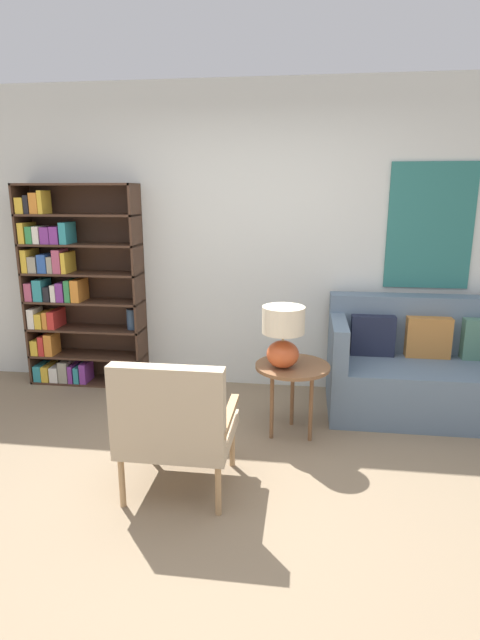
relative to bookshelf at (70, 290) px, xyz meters
The scene contains 7 objects.
ground_plane 2.65m from the bookshelf, 47.92° to the right, with size 14.00×14.00×0.00m, color #847056.
wall_back 1.76m from the bookshelf, ahead, with size 6.40×0.08×2.70m.
bookshelf is the anchor object (origin of this frame).
armchair 2.27m from the bookshelf, 50.07° to the right, with size 0.66×0.61×0.87m.
couch 3.24m from the bookshelf, ahead, with size 1.62×0.82×0.93m.
side_table 2.28m from the bookshelf, 21.60° to the right, with size 0.55×0.55×0.55m.
table_lamp 2.21m from the bookshelf, 23.79° to the right, with size 0.30×0.30×0.45m.
Camera 1 is at (0.49, -2.44, 1.78)m, focal length 28.00 mm.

